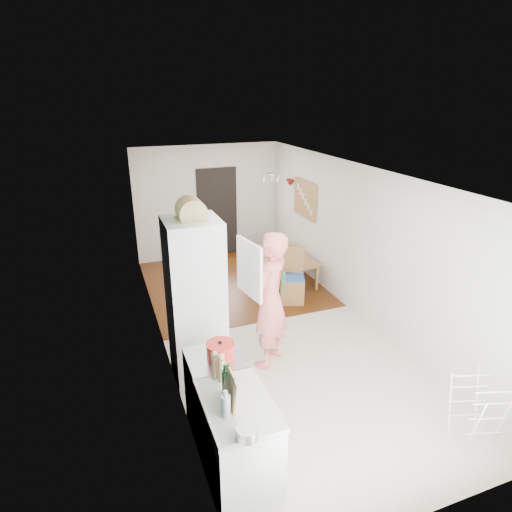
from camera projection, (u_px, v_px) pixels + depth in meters
room_shell at (267, 255)px, 6.39m from camera, size 3.20×7.00×2.50m
floor at (266, 328)px, 6.84m from camera, size 3.20×7.00×0.01m
wood_floor_overlay at (231, 283)px, 8.45m from camera, size 3.20×3.30×0.01m
sage_wall_panel at (187, 289)px, 3.90m from camera, size 0.02×3.00×1.30m
tile_splashback at (206, 388)px, 3.68m from camera, size 0.02×1.90×0.50m
doorway_recess at (217, 213)px, 9.59m from camera, size 0.90×0.04×2.00m
base_cabinet at (238, 444)px, 4.03m from camera, size 0.60×0.90×0.86m
worktop at (238, 405)px, 3.86m from camera, size 0.62×0.92×0.06m
range_cooker at (217, 394)px, 4.68m from camera, size 0.60×0.60×0.88m
cooker_top at (216, 359)px, 4.52m from camera, size 0.60×0.60×0.04m
fridge_housing at (196, 302)px, 5.35m from camera, size 0.66×0.66×2.15m
fridge_door at (249, 269)px, 5.12m from camera, size 0.14×0.56×0.70m
fridge_interior at (218, 263)px, 5.28m from camera, size 0.02×0.52×0.66m
pinboard at (305, 199)px, 8.46m from camera, size 0.03×0.90×0.70m
pinboard_frame at (305, 199)px, 8.45m from camera, size 0.00×0.94×0.74m
wall_sconce at (290, 183)px, 8.94m from camera, size 0.18×0.18×0.16m
person at (270, 289)px, 5.60m from camera, size 0.97×0.95×2.25m
dining_table at (285, 269)px, 8.53m from camera, size 0.78×1.33×0.46m
dining_chair at (292, 277)px, 7.54m from camera, size 0.54×0.54×0.98m
stool at (266, 280)px, 8.12m from camera, size 0.36×0.36×0.38m
grey_drape at (266, 267)px, 8.02m from camera, size 0.51×0.51×0.18m
drying_rack at (476, 413)px, 4.49m from camera, size 0.48×0.46×0.77m
bread_bin at (191, 211)px, 4.94m from camera, size 0.35×0.33×0.18m
red_casserole at (220, 351)px, 4.46m from camera, size 0.31×0.31×0.18m
steel_pan at (247, 432)px, 3.44m from camera, size 0.23×0.23×0.10m
held_bottle at (283, 280)px, 5.47m from camera, size 0.05×0.05×0.24m
bottle_a at (229, 384)px, 3.87m from camera, size 0.07×0.07×0.29m
bottle_b at (225, 382)px, 3.92m from camera, size 0.07×0.07×0.25m
bottle_c at (226, 406)px, 3.65m from camera, size 0.09×0.09×0.21m
pepper_mill_front at (221, 370)px, 4.10m from camera, size 0.08×0.08×0.24m
pepper_mill_back at (215, 367)px, 4.14m from camera, size 0.07×0.07×0.24m
chopping_boards at (230, 390)px, 3.76m from camera, size 0.12×0.25×0.34m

